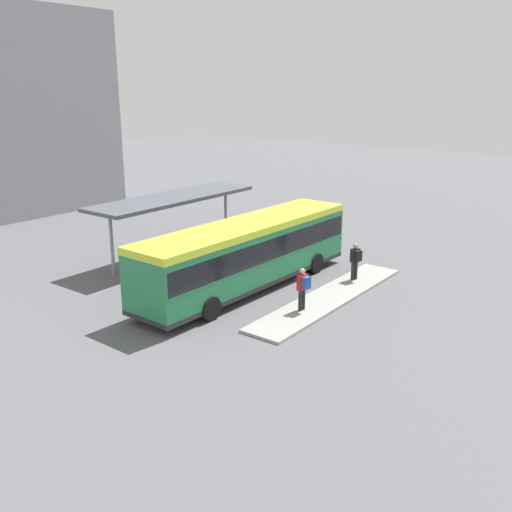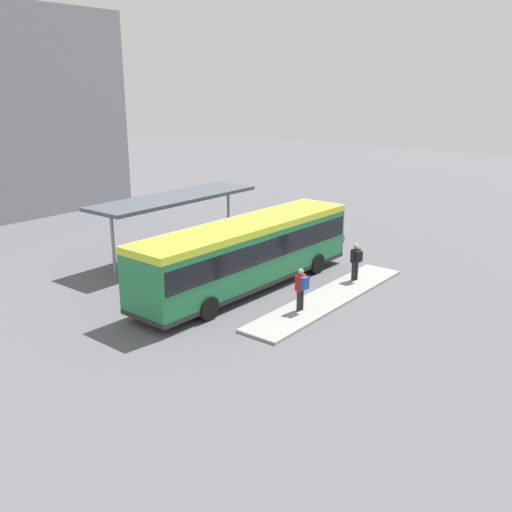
# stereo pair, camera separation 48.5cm
# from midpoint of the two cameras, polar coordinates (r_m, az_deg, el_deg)

# --- Properties ---
(ground_plane) EXTENTS (120.00, 120.00, 0.00)m
(ground_plane) POSITION_cam_midpoint_polar(r_m,az_deg,el_deg) (25.61, -0.29, -3.22)
(ground_plane) COLOR #5B5B60
(curb_island) EXTENTS (10.16, 1.80, 0.12)m
(curb_island) POSITION_cam_midpoint_polar(r_m,az_deg,el_deg) (24.52, 7.89, -4.16)
(curb_island) COLOR #9E9E99
(curb_island) RESTS_ON ground_plane
(city_bus) EXTENTS (12.12, 2.86, 3.03)m
(city_bus) POSITION_cam_midpoint_polar(r_m,az_deg,el_deg) (25.07, -0.29, 0.60)
(city_bus) COLOR #237A47
(city_bus) RESTS_ON ground_plane
(pedestrian_waiting) EXTENTS (0.50, 0.54, 1.72)m
(pedestrian_waiting) POSITION_cam_midpoint_polar(r_m,az_deg,el_deg) (26.42, 10.49, -0.36)
(pedestrian_waiting) COLOR #232328
(pedestrian_waiting) RESTS_ON curb_island
(pedestrian_companion) EXTENTS (0.44, 0.47, 1.74)m
(pedestrian_companion) POSITION_cam_midpoint_polar(r_m,az_deg,el_deg) (22.55, 5.18, -3.09)
(pedestrian_companion) COLOR #232328
(pedestrian_companion) RESTS_ON curb_island
(bicycle_black) EXTENTS (0.48, 1.73, 0.75)m
(bicycle_black) POSITION_cam_midpoint_polar(r_m,az_deg,el_deg) (33.24, 7.98, 1.98)
(bicycle_black) COLOR black
(bicycle_black) RESTS_ON ground_plane
(bicycle_yellow) EXTENTS (0.48, 1.78, 0.77)m
(bicycle_yellow) POSITION_cam_midpoint_polar(r_m,az_deg,el_deg) (33.39, 6.81, 2.11)
(bicycle_yellow) COLOR black
(bicycle_yellow) RESTS_ON ground_plane
(bicycle_white) EXTENTS (0.48, 1.60, 0.69)m
(bicycle_white) POSITION_cam_midpoint_polar(r_m,az_deg,el_deg) (33.78, 5.89, 2.25)
(bicycle_white) COLOR black
(bicycle_white) RESTS_ON ground_plane
(station_shelter) EXTENTS (9.76, 2.77, 3.23)m
(station_shelter) POSITION_cam_midpoint_polar(r_m,az_deg,el_deg) (29.97, -7.59, 5.71)
(station_shelter) COLOR #4C515B
(station_shelter) RESTS_ON ground_plane
(potted_planter_near_shelter) EXTENTS (0.80, 0.80, 1.30)m
(potted_planter_near_shelter) POSITION_cam_midpoint_polar(r_m,az_deg,el_deg) (29.89, -3.36, 1.05)
(potted_planter_near_shelter) COLOR slate
(potted_planter_near_shelter) RESTS_ON ground_plane
(potted_planter_far_side) EXTENTS (0.77, 0.77, 1.14)m
(potted_planter_far_side) POSITION_cam_midpoint_polar(r_m,az_deg,el_deg) (31.72, -0.10, 1.83)
(potted_planter_far_side) COLOR slate
(potted_planter_far_side) RESTS_ON ground_plane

